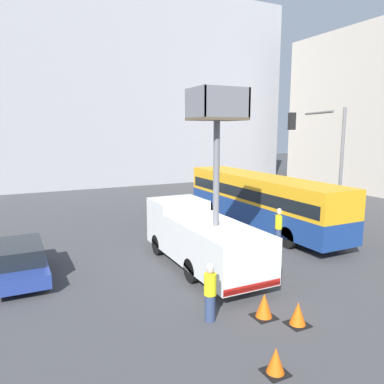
{
  "coord_description": "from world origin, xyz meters",
  "views": [
    {
      "loc": [
        -7.73,
        -13.84,
        5.71
      ],
      "look_at": [
        -0.78,
        0.34,
        3.09
      ],
      "focal_mm": 35.0,
      "sensor_mm": 36.0,
      "label": 1
    }
  ],
  "objects_px": {
    "road_worker_directing": "(279,227)",
    "traffic_cone_mid_road": "(264,306)",
    "city_bus": "(260,197)",
    "parked_car_curbside": "(20,260)",
    "utility_truck": "(201,234)",
    "traffic_cone_near_truck": "(298,314)",
    "traffic_cone_far_side": "(276,361)",
    "traffic_light_pole": "(325,151)",
    "road_worker_near_truck": "(210,292)"
  },
  "relations": [
    {
      "from": "utility_truck",
      "to": "city_bus",
      "type": "relative_size",
      "value": 0.58
    },
    {
      "from": "parked_car_curbside",
      "to": "traffic_cone_far_side",
      "type": "bearing_deg",
      "value": -60.01
    },
    {
      "from": "traffic_cone_far_side",
      "to": "parked_car_curbside",
      "type": "distance_m",
      "value": 10.46
    },
    {
      "from": "traffic_light_pole",
      "to": "road_worker_near_truck",
      "type": "bearing_deg",
      "value": -150.45
    },
    {
      "from": "parked_car_curbside",
      "to": "road_worker_directing",
      "type": "bearing_deg",
      "value": -5.51
    },
    {
      "from": "road_worker_near_truck",
      "to": "traffic_cone_mid_road",
      "type": "xyz_separation_m",
      "value": [
        1.59,
        -0.56,
        -0.54
      ]
    },
    {
      "from": "city_bus",
      "to": "traffic_cone_mid_road",
      "type": "distance_m",
      "value": 11.07
    },
    {
      "from": "traffic_light_pole",
      "to": "traffic_cone_mid_road",
      "type": "distance_m",
      "value": 11.64
    },
    {
      "from": "traffic_cone_mid_road",
      "to": "utility_truck",
      "type": "bearing_deg",
      "value": 87.3
    },
    {
      "from": "road_worker_directing",
      "to": "traffic_cone_far_side",
      "type": "xyz_separation_m",
      "value": [
        -6.48,
        -7.92,
        -0.66
      ]
    },
    {
      "from": "traffic_light_pole",
      "to": "traffic_cone_far_side",
      "type": "xyz_separation_m",
      "value": [
        -10.14,
        -8.73,
        -4.3
      ]
    },
    {
      "from": "traffic_cone_mid_road",
      "to": "city_bus",
      "type": "bearing_deg",
      "value": 54.67
    },
    {
      "from": "city_bus",
      "to": "traffic_cone_mid_road",
      "type": "relative_size",
      "value": 16.23
    },
    {
      "from": "utility_truck",
      "to": "traffic_cone_near_truck",
      "type": "relative_size",
      "value": 10.08
    },
    {
      "from": "city_bus",
      "to": "road_worker_near_truck",
      "type": "xyz_separation_m",
      "value": [
        -7.94,
        -8.39,
        -0.91
      ]
    },
    {
      "from": "traffic_light_pole",
      "to": "traffic_cone_near_truck",
      "type": "xyz_separation_m",
      "value": [
        -8.12,
        -7.23,
        -4.26
      ]
    },
    {
      "from": "traffic_cone_mid_road",
      "to": "road_worker_directing",
      "type": "bearing_deg",
      "value": 47.78
    },
    {
      "from": "utility_truck",
      "to": "traffic_cone_far_side",
      "type": "height_order",
      "value": "utility_truck"
    },
    {
      "from": "city_bus",
      "to": "traffic_cone_mid_road",
      "type": "xyz_separation_m",
      "value": [
        -6.34,
        -8.95,
        -1.46
      ]
    },
    {
      "from": "road_worker_near_truck",
      "to": "traffic_cone_mid_road",
      "type": "distance_m",
      "value": 1.77
    },
    {
      "from": "parked_car_curbside",
      "to": "traffic_light_pole",
      "type": "bearing_deg",
      "value": -1.18
    },
    {
      "from": "traffic_cone_far_side",
      "to": "parked_car_curbside",
      "type": "relative_size",
      "value": 0.14
    },
    {
      "from": "city_bus",
      "to": "traffic_cone_far_side",
      "type": "height_order",
      "value": "city_bus"
    },
    {
      "from": "road_worker_near_truck",
      "to": "traffic_cone_mid_road",
      "type": "bearing_deg",
      "value": -44.61
    },
    {
      "from": "parked_car_curbside",
      "to": "city_bus",
      "type": "bearing_deg",
      "value": 9.71
    },
    {
      "from": "traffic_light_pole",
      "to": "road_worker_near_truck",
      "type": "distance_m",
      "value": 12.44
    },
    {
      "from": "traffic_light_pole",
      "to": "traffic_cone_mid_road",
      "type": "height_order",
      "value": "traffic_light_pole"
    },
    {
      "from": "traffic_cone_mid_road",
      "to": "road_worker_near_truck",
      "type": "bearing_deg",
      "value": 160.71
    },
    {
      "from": "road_worker_directing",
      "to": "parked_car_curbside",
      "type": "height_order",
      "value": "road_worker_directing"
    },
    {
      "from": "traffic_light_pole",
      "to": "traffic_cone_near_truck",
      "type": "relative_size",
      "value": 9.68
    },
    {
      "from": "traffic_cone_near_truck",
      "to": "traffic_cone_far_side",
      "type": "height_order",
      "value": "traffic_cone_near_truck"
    },
    {
      "from": "city_bus",
      "to": "parked_car_curbside",
      "type": "height_order",
      "value": "city_bus"
    },
    {
      "from": "utility_truck",
      "to": "city_bus",
      "type": "bearing_deg",
      "value": 35.18
    },
    {
      "from": "utility_truck",
      "to": "road_worker_near_truck",
      "type": "relative_size",
      "value": 3.97
    },
    {
      "from": "road_worker_directing",
      "to": "parked_car_curbside",
      "type": "bearing_deg",
      "value": 105.46
    },
    {
      "from": "road_worker_near_truck",
      "to": "traffic_light_pole",
      "type": "bearing_deg",
      "value": 4.24
    },
    {
      "from": "utility_truck",
      "to": "road_worker_near_truck",
      "type": "bearing_deg",
      "value": -113.96
    },
    {
      "from": "utility_truck",
      "to": "road_worker_near_truck",
      "type": "height_order",
      "value": "utility_truck"
    },
    {
      "from": "road_worker_near_truck",
      "to": "utility_truck",
      "type": "bearing_deg",
      "value": 40.73
    },
    {
      "from": "traffic_light_pole",
      "to": "traffic_cone_far_side",
      "type": "relative_size",
      "value": 10.6
    },
    {
      "from": "road_worker_directing",
      "to": "traffic_cone_far_side",
      "type": "relative_size",
      "value": 2.92
    },
    {
      "from": "traffic_light_pole",
      "to": "traffic_cone_mid_road",
      "type": "bearing_deg",
      "value": -143.72
    },
    {
      "from": "traffic_cone_mid_road",
      "to": "parked_car_curbside",
      "type": "relative_size",
      "value": 0.16
    },
    {
      "from": "traffic_light_pole",
      "to": "road_worker_directing",
      "type": "bearing_deg",
      "value": -167.47
    },
    {
      "from": "traffic_cone_near_truck",
      "to": "road_worker_near_truck",
      "type": "bearing_deg",
      "value": 148.13
    },
    {
      "from": "road_worker_near_truck",
      "to": "road_worker_directing",
      "type": "height_order",
      "value": "road_worker_directing"
    },
    {
      "from": "city_bus",
      "to": "traffic_cone_far_side",
      "type": "xyz_separation_m",
      "value": [
        -7.74,
        -11.27,
        -1.52
      ]
    },
    {
      "from": "utility_truck",
      "to": "parked_car_curbside",
      "type": "xyz_separation_m",
      "value": [
        -6.84,
        2.1,
        -0.74
      ]
    },
    {
      "from": "road_worker_directing",
      "to": "traffic_cone_mid_road",
      "type": "xyz_separation_m",
      "value": [
        -5.08,
        -5.6,
        -0.6
      ]
    },
    {
      "from": "traffic_cone_near_truck",
      "to": "traffic_cone_far_side",
      "type": "relative_size",
      "value": 1.09
    }
  ]
}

